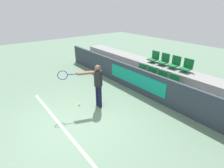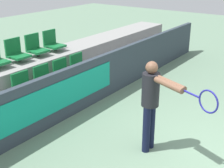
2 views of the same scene
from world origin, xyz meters
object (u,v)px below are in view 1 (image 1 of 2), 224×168
at_px(stadium_chair_2, 160,78).
at_px(stadium_chair_7, 187,67).
at_px(stadium_chair_6, 175,63).
at_px(stadium_chair_5, 164,60).
at_px(stadium_chair_4, 154,58).
at_px(stadium_chair_1, 150,74).
at_px(tennis_player, 96,82).
at_px(tennis_ball, 79,105).
at_px(stadium_chair_0, 140,71).
at_px(stadium_chair_3, 172,82).

xyz_separation_m(stadium_chair_2, stadium_chair_7, (0.56, 0.88, 0.46)).
bearing_deg(stadium_chair_6, stadium_chair_5, 180.00).
bearing_deg(stadium_chair_5, stadium_chair_2, -57.50).
bearing_deg(stadium_chair_2, stadium_chair_4, 141.88).
relative_size(stadium_chair_1, stadium_chair_2, 1.00).
xyz_separation_m(tennis_player, tennis_ball, (-0.47, -0.49, -0.94)).
bearing_deg(stadium_chair_6, tennis_ball, -106.07).
relative_size(stadium_chair_7, tennis_ball, 7.86).
distance_m(stadium_chair_7, tennis_player, 3.80).
distance_m(stadium_chair_0, stadium_chair_4, 1.00).
height_order(stadium_chair_3, stadium_chair_5, stadium_chair_5).
distance_m(stadium_chair_0, tennis_ball, 3.24).
bearing_deg(stadium_chair_5, stadium_chair_1, -90.00).
relative_size(stadium_chair_0, stadium_chair_4, 1.00).
relative_size(stadium_chair_1, stadium_chair_3, 1.00).
distance_m(stadium_chair_2, tennis_ball, 3.45).
height_order(stadium_chair_0, stadium_chair_4, stadium_chair_4).
xyz_separation_m(stadium_chair_7, tennis_player, (-1.26, -3.58, -0.17)).
relative_size(stadium_chair_6, tennis_player, 0.33).
relative_size(stadium_chair_1, tennis_ball, 7.86).
bearing_deg(stadium_chair_6, stadium_chair_2, -90.00).
xyz_separation_m(stadium_chair_1, tennis_player, (-0.14, -2.69, 0.30)).
bearing_deg(stadium_chair_5, tennis_ball, -98.51).
bearing_deg(stadium_chair_4, stadium_chair_7, 0.00).
height_order(stadium_chair_0, stadium_chair_1, same).
relative_size(tennis_player, tennis_ball, 24.18).
height_order(stadium_chair_5, stadium_chair_7, same).
distance_m(stadium_chair_2, stadium_chair_7, 1.15).
bearing_deg(tennis_player, stadium_chair_2, 97.15).
height_order(stadium_chair_7, tennis_player, tennis_player).
bearing_deg(stadium_chair_7, tennis_player, -109.47).
bearing_deg(stadium_chair_7, stadium_chair_6, 180.00).
bearing_deg(stadium_chair_7, stadium_chair_0, -152.38).
distance_m(stadium_chair_3, stadium_chair_5, 1.50).
xyz_separation_m(stadium_chair_5, tennis_ball, (-0.61, -4.06, -1.11)).
xyz_separation_m(stadium_chair_0, stadium_chair_1, (0.56, 0.00, 0.00)).
height_order(stadium_chair_0, tennis_player, tennis_player).
distance_m(stadium_chair_4, stadium_chair_6, 1.12).
bearing_deg(stadium_chair_1, stadium_chair_4, 122.50).
bearing_deg(tennis_ball, stadium_chair_4, 89.35).
xyz_separation_m(stadium_chair_2, tennis_player, (-0.70, -2.69, 0.30)).
distance_m(stadium_chair_1, stadium_chair_2, 0.56).
xyz_separation_m(stadium_chair_1, stadium_chair_2, (0.56, 0.00, 0.00)).
relative_size(stadium_chair_0, tennis_ball, 7.86).
bearing_deg(tennis_player, stadium_chair_3, 86.60).
bearing_deg(stadium_chair_1, stadium_chair_5, 90.00).
bearing_deg(stadium_chair_4, stadium_chair_3, -27.62).
relative_size(stadium_chair_0, stadium_chair_2, 1.00).
relative_size(stadium_chair_3, stadium_chair_4, 1.00).
xyz_separation_m(stadium_chair_0, stadium_chair_7, (1.69, 0.88, 0.46)).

